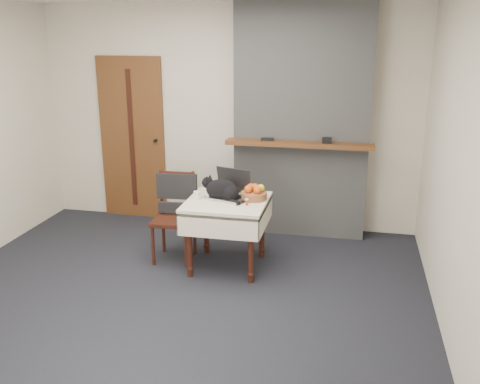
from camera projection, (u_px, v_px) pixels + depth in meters
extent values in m
plane|color=black|center=(176.00, 295.00, 4.82)|extent=(4.50, 4.50, 0.00)
cube|color=beige|center=(227.00, 118.00, 6.31)|extent=(4.50, 0.02, 2.60)
cube|color=beige|center=(457.00, 169.00, 3.99)|extent=(0.02, 4.00, 2.60)
cube|color=brown|center=(133.00, 139.00, 6.62)|extent=(0.82, 0.05, 2.00)
cube|color=black|center=(132.00, 139.00, 6.59)|extent=(0.06, 0.01, 1.70)
cylinder|color=black|center=(156.00, 141.00, 6.51)|extent=(0.04, 0.06, 0.04)
cube|color=gray|center=(302.00, 122.00, 5.99)|extent=(1.50, 0.30, 2.60)
cube|color=brown|center=(299.00, 144.00, 5.82)|extent=(1.62, 0.18, 0.05)
cube|color=black|center=(267.00, 139.00, 5.88)|extent=(0.14, 0.04, 0.03)
cube|color=black|center=(327.00, 140.00, 5.75)|extent=(0.10, 0.07, 0.06)
cylinder|color=black|center=(189.00, 246.00, 5.10)|extent=(0.06, 0.06, 0.64)
sphere|color=black|center=(190.00, 269.00, 5.17)|extent=(0.07, 0.07, 0.07)
cylinder|color=black|center=(251.00, 251.00, 4.98)|extent=(0.06, 0.06, 0.64)
sphere|color=black|center=(251.00, 274.00, 5.05)|extent=(0.07, 0.07, 0.07)
cylinder|color=black|center=(206.00, 224.00, 5.67)|extent=(0.06, 0.06, 0.64)
sphere|color=black|center=(207.00, 245.00, 5.74)|extent=(0.07, 0.07, 0.07)
cylinder|color=black|center=(262.00, 228.00, 5.55)|extent=(0.06, 0.06, 0.64)
sphere|color=black|center=(262.00, 250.00, 5.62)|extent=(0.07, 0.07, 0.07)
cube|color=beige|center=(227.00, 203.00, 5.22)|extent=(0.78, 0.78, 0.06)
cube|color=beige|center=(217.00, 228.00, 4.89)|extent=(0.78, 0.01, 0.22)
cube|color=beige|center=(236.00, 202.00, 5.61)|extent=(0.78, 0.01, 0.22)
cube|color=beige|center=(190.00, 211.00, 5.33)|extent=(0.01, 0.78, 0.22)
cube|color=beige|center=(266.00, 217.00, 5.18)|extent=(0.01, 0.78, 0.22)
cube|color=#B7B7BC|center=(226.00, 198.00, 5.27)|extent=(0.44, 0.36, 0.02)
cube|color=black|center=(226.00, 196.00, 5.26)|extent=(0.35, 0.26, 0.00)
cube|color=black|center=(234.00, 180.00, 5.36)|extent=(0.38, 0.18, 0.26)
cube|color=#A2BDED|center=(234.00, 180.00, 5.36)|extent=(0.35, 0.16, 0.23)
ellipsoid|color=black|center=(222.00, 189.00, 5.22)|extent=(0.35, 0.26, 0.20)
ellipsoid|color=black|center=(230.00, 193.00, 5.18)|extent=(0.20, 0.22, 0.16)
sphere|color=black|center=(208.00, 183.00, 5.27)|extent=(0.14, 0.14, 0.12)
ellipsoid|color=white|center=(204.00, 185.00, 5.30)|extent=(0.06, 0.07, 0.06)
ellipsoid|color=white|center=(210.00, 191.00, 5.29)|extent=(0.06, 0.08, 0.08)
cone|color=black|center=(207.00, 178.00, 5.22)|extent=(0.05, 0.05, 0.05)
cone|color=black|center=(210.00, 176.00, 5.28)|extent=(0.05, 0.05, 0.05)
cylinder|color=black|center=(233.00, 201.00, 5.11)|extent=(0.16, 0.13, 0.03)
sphere|color=white|center=(208.00, 197.00, 5.27)|extent=(0.04, 0.04, 0.04)
sphere|color=white|center=(212.00, 195.00, 5.34)|extent=(0.04, 0.04, 0.04)
cylinder|color=white|center=(197.00, 195.00, 5.25)|extent=(0.07, 0.07, 0.08)
cylinder|color=#9E3D13|center=(247.00, 203.00, 5.07)|extent=(0.03, 0.03, 0.05)
cylinder|color=white|center=(247.00, 199.00, 5.06)|extent=(0.03, 0.03, 0.01)
cylinder|color=#915B3A|center=(254.00, 196.00, 5.24)|extent=(0.26, 0.26, 0.07)
sphere|color=#FF5915|center=(248.00, 189.00, 5.20)|extent=(0.08, 0.08, 0.08)
sphere|color=#FF5915|center=(257.00, 190.00, 5.17)|extent=(0.08, 0.08, 0.08)
sphere|color=#FF5915|center=(255.00, 187.00, 5.27)|extent=(0.08, 0.08, 0.08)
sphere|color=yellow|center=(261.00, 188.00, 5.24)|extent=(0.08, 0.08, 0.08)
sphere|color=#FF5915|center=(251.00, 187.00, 5.27)|extent=(0.08, 0.08, 0.08)
cube|color=black|center=(247.00, 201.00, 5.19)|extent=(0.12, 0.13, 0.01)
cube|color=black|center=(174.00, 220.00, 5.46)|extent=(0.42, 0.42, 0.04)
cylinder|color=black|center=(153.00, 245.00, 5.39)|extent=(0.03, 0.03, 0.43)
cylinder|color=black|center=(186.00, 247.00, 5.33)|extent=(0.03, 0.03, 0.43)
cylinder|color=black|center=(163.00, 233.00, 5.71)|extent=(0.03, 0.03, 0.43)
cylinder|color=black|center=(195.00, 235.00, 5.66)|extent=(0.03, 0.03, 0.43)
cylinder|color=black|center=(162.00, 192.00, 5.58)|extent=(0.03, 0.03, 0.48)
cylinder|color=black|center=(194.00, 194.00, 5.52)|extent=(0.03, 0.03, 0.48)
cube|color=black|center=(177.00, 184.00, 5.52)|extent=(0.35, 0.04, 0.27)
cube|color=black|center=(177.00, 186.00, 5.52)|extent=(0.42, 0.08, 0.27)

